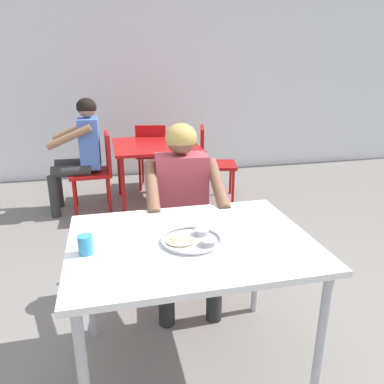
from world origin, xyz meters
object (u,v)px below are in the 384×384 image
Objects in this scene: chair_foreground at (179,218)px; chair_red_left at (98,167)px; table_foreground at (191,253)px; drinking_cup at (86,244)px; chair_red_right at (211,159)px; table_background_red at (155,150)px; thali_tray at (192,240)px; diner_foreground at (183,200)px; chair_red_far at (152,151)px; patron_background at (81,145)px.

chair_foreground is 1.68m from chair_red_left.
table_foreground is 2.51m from chair_red_left.
chair_red_right is at bearing 62.91° from drinking_cup.
table_background_red is at bearing 88.06° from chair_foreground.
chair_foreground is 0.97× the size of chair_red_right.
chair_red_left is 1.00× the size of chair_red_right.
thali_tray is 3.37× the size of drinking_cup.
diner_foreground is (0.10, 0.67, 0.03)m from table_foreground.
chair_red_left is (0.01, 2.49, -0.31)m from drinking_cup.
table_background_red is (0.05, 1.61, 0.15)m from chair_foreground.
chair_red_far is 1.03m from patron_background.
table_foreground is 1.33× the size of chair_red_left.
chair_foreground is 1.80m from chair_red_right.
diner_foreground is at bearing -93.36° from chair_foreground.
patron_background is (-0.62, 2.50, 0.05)m from table_foreground.
thali_tray is 0.35× the size of chair_foreground.
diner_foreground is (-0.01, -0.22, 0.22)m from chair_foreground.
drinking_cup is at bearing -176.45° from table_foreground.
table_foreground is 0.96× the size of diner_foreground.
thali_tray is 0.34× the size of chair_red_right.
chair_red_far is (0.20, 3.09, -0.27)m from thali_tray.
diner_foreground is at bearing -111.29° from chair_red_right.
chair_red_left is 0.71× the size of patron_background.
patron_background is at bearing -178.47° from chair_red_right.
table_foreground is 0.67m from diner_foreground.
chair_red_far reaches higher than table_background_red.
table_foreground is at bearing 3.55° from drinking_cup.
patron_background is (-0.79, 0.00, 0.09)m from table_background_red.
chair_red_left is (-0.64, -0.04, -0.14)m from table_background_red.
thali_tray is 3.11m from chair_red_far.
thali_tray is at bearing -79.42° from chair_red_left.
table_background_red is 0.65m from chair_red_left.
patron_background is at bearing 93.17° from drinking_cup.
table_foreground is 0.50m from drinking_cup.
patron_background reaches higher than table_foreground.
chair_foreground reaches higher than table_foreground.
table_background_red is at bearing -176.46° from chair_red_right.
thali_tray is at bearing -98.58° from diner_foreground.
chair_foreground reaches higher than table_background_red.
chair_foreground is 0.87× the size of table_background_red.
thali_tray is (-0.00, -0.03, 0.09)m from table_foreground.
table_background_red is at bearing -93.03° from chair_red_far.
chair_red_left is 1.30m from chair_red_right.
patron_background is (-0.72, 1.83, 0.02)m from diner_foreground.
table_foreground is at bearing -93.74° from chair_red_far.
chair_foreground is 2.18m from chair_red_far.
table_foreground is 13.34× the size of drinking_cup.
drinking_cup reaches higher than table_foreground.
diner_foreground is 1.38× the size of chair_red_right.
chair_red_far reaches higher than drinking_cup.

